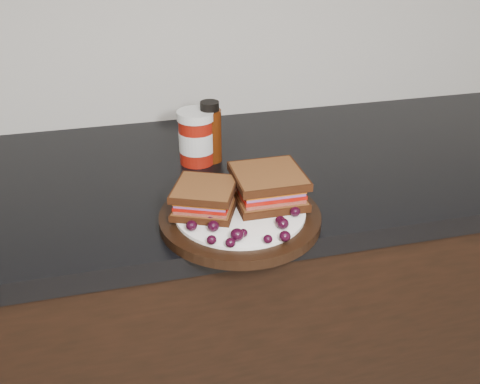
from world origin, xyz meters
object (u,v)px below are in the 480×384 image
at_px(plate, 240,218).
at_px(oil_bottle, 210,132).
at_px(sandwich_left, 205,198).
at_px(condiment_jar, 196,137).

xyz_separation_m(plate, oil_bottle, (0.00, 0.26, 0.06)).
height_order(sandwich_left, condiment_jar, condiment_jar).
relative_size(plate, sandwich_left, 2.75).
distance_m(sandwich_left, condiment_jar, 0.24).
height_order(plate, sandwich_left, sandwich_left).
xyz_separation_m(condiment_jar, oil_bottle, (0.03, 0.00, 0.01)).
relative_size(sandwich_left, oil_bottle, 0.78).
bearing_deg(sandwich_left, plate, 7.07).
distance_m(plate, sandwich_left, 0.07).
bearing_deg(condiment_jar, plate, -83.64).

